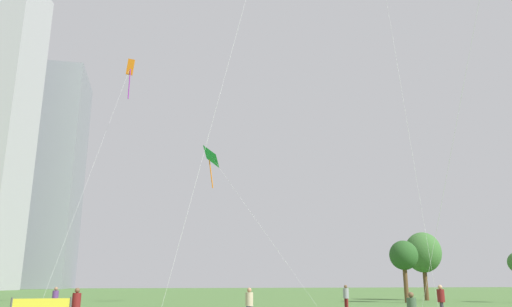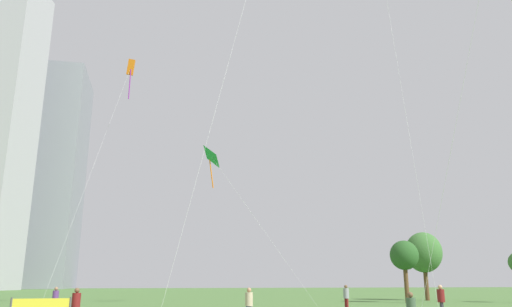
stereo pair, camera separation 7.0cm
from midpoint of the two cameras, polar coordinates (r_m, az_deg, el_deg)
person_standing_0 at (r=23.61m, az=-20.34°, el=-16.20°), size 0.37×0.37×1.67m
person_standing_1 at (r=33.24m, az=-22.46°, el=-15.38°), size 0.36×0.36×1.62m
person_standing_2 at (r=24.27m, az=-0.88°, el=-17.03°), size 0.37×0.37×1.65m
person_standing_3 at (r=34.86m, az=10.41°, el=-16.04°), size 0.38×0.38×1.72m
person_standing_4 at (r=29.32m, az=20.73°, el=-15.60°), size 0.39×0.39×1.76m
kite_flying_0 at (r=44.92m, az=-5.19°, el=-0.67°), size 9.19×4.79×13.79m
kite_flying_4 at (r=53.17m, az=-14.51°, el=9.60°), size 5.12×10.12×24.46m
park_tree_0 at (r=50.45m, az=16.82°, el=-11.38°), size 2.72×2.72×5.83m
park_tree_1 at (r=57.17m, az=18.88°, el=-10.89°), size 3.88×3.88×7.19m
distant_highrise_0 at (r=164.34m, az=-23.61°, el=-2.44°), size 21.83×24.86×66.90m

